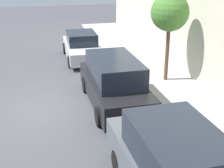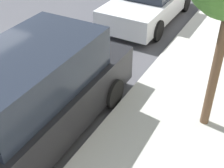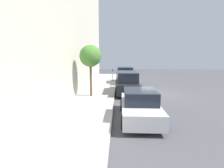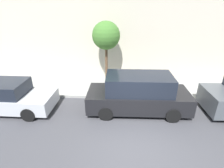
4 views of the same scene
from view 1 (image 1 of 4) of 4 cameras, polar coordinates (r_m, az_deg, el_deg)
ground_plane at (r=12.33m, az=-10.91°, el=-4.33°), size 60.00×60.00×0.00m
sidewalk at (r=13.39m, az=11.14°, el=-1.84°), size 3.10×32.00×0.15m
parked_minivan_second at (r=12.04m, az=0.40°, el=0.23°), size 2.02×4.92×1.90m
parked_sedan_third at (r=18.08m, az=-5.51°, el=6.80°), size 1.92×4.52×1.54m
street_tree at (r=14.01m, az=10.52°, el=12.67°), size 1.67×1.67×3.93m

